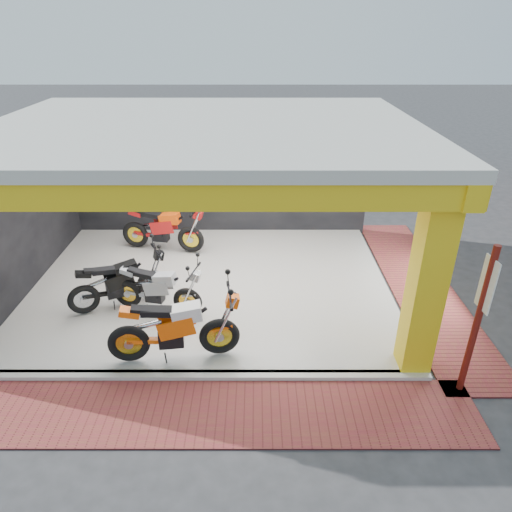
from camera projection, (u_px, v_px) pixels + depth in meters
The scene contains 16 objects.
ground at pixel (202, 341), 8.71m from camera, with size 80.00×80.00×0.00m, color #2D2D30.
showroom_floor at pixel (211, 285), 10.46m from camera, with size 8.00×6.00×0.10m, color white.
showroom_ceiling at pixel (203, 128), 8.84m from camera, with size 8.40×6.40×0.20m, color beige.
back_wall at pixel (219, 173), 12.44m from camera, with size 8.20×0.20×3.50m, color black.
left_wall at pixel (15, 216), 9.69m from camera, with size 0.20×6.20×3.50m, color black.
corner_column at pixel (427, 282), 7.24m from camera, with size 0.50×0.50×3.50m, color yellow.
header_beam_front at pixel (182, 194), 6.31m from camera, with size 8.40×0.30×0.40m, color yellow.
header_beam_right at pixel (407, 143), 8.97m from camera, with size 0.30×6.40×0.40m, color yellow.
floor_kerb at pixel (196, 376), 7.78m from camera, with size 8.00×0.20×0.10m, color white.
paver_front at pixel (190, 412), 7.10m from camera, with size 9.00×1.40×0.03m, color maroon.
paver_right at pixel (420, 286), 10.48m from camera, with size 1.40×7.00×0.03m, color maroon.
signpost at pixel (479, 317), 6.90m from camera, with size 0.11×0.37×2.66m.
moto_hero at pixel (219, 320), 7.88m from camera, with size 2.41×0.89×1.47m, color #FF5A0A, non-canonical shape.
moto_row_a at pixel (187, 289), 9.02m from camera, with size 2.03×0.75×1.24m, color #999CA0, non-canonical shape.
moto_row_b at pixel (150, 271), 9.59m from camera, with size 2.14×0.79×1.31m, color black, non-canonical shape.
moto_row_c at pixel (190, 227), 11.49m from camera, with size 2.34×0.87×1.43m, color red, non-canonical shape.
Camera 1 is at (1.03, -7.00, 5.43)m, focal length 32.00 mm.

